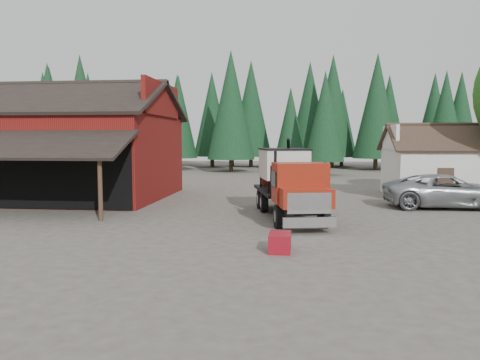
# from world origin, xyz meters

# --- Properties ---
(ground) EXTENTS (120.00, 120.00, 0.00)m
(ground) POSITION_xyz_m (0.00, 0.00, 0.00)
(ground) COLOR #4C473B
(ground) RESTS_ON ground
(red_barn) EXTENTS (12.80, 13.63, 7.18)m
(red_barn) POSITION_xyz_m (-11.00, 9.90, 2.69)
(red_barn) COLOR maroon
(red_barn) RESTS_ON ground
(farmhouse) EXTENTS (8.60, 6.42, 4.65)m
(farmhouse) POSITION_xyz_m (13.00, 13.00, 1.67)
(farmhouse) COLOR silver
(farmhouse) RESTS_ON ground
(conifer_backdrop) EXTENTS (76.00, 16.00, 16.00)m
(conifer_backdrop) POSITION_xyz_m (0.00, 42.00, 0.00)
(conifer_backdrop) COLOR black
(conifer_backdrop) RESTS_ON ground
(near_pine_a) EXTENTS (4.40, 4.40, 11.40)m
(near_pine_a) POSITION_xyz_m (-22.00, 28.00, 6.39)
(near_pine_a) COLOR #382619
(near_pine_a) RESTS_ON ground
(near_pine_b) EXTENTS (3.96, 3.96, 10.40)m
(near_pine_b) POSITION_xyz_m (6.00, 30.00, 5.89)
(near_pine_b) COLOR #382619
(near_pine_b) RESTS_ON ground
(near_pine_d) EXTENTS (5.28, 5.28, 13.40)m
(near_pine_d) POSITION_xyz_m (-4.00, 34.00, 7.39)
(near_pine_d) COLOR #382619
(near_pine_d) RESTS_ON ground
(feed_truck) EXTENTS (3.77, 8.42, 3.68)m
(feed_truck) POSITION_xyz_m (2.69, 4.03, 1.72)
(feed_truck) COLOR black
(feed_truck) RESTS_ON ground
(silver_car) EXTENTS (6.41, 2.98, 1.78)m
(silver_car) POSITION_xyz_m (10.96, 7.94, 0.89)
(silver_car) COLOR #A1A4A8
(silver_car) RESTS_ON ground
(equip_box) EXTENTS (0.72, 1.11, 0.60)m
(equip_box) POSITION_xyz_m (2.47, -2.71, 0.30)
(equip_box) COLOR maroon
(equip_box) RESTS_ON ground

